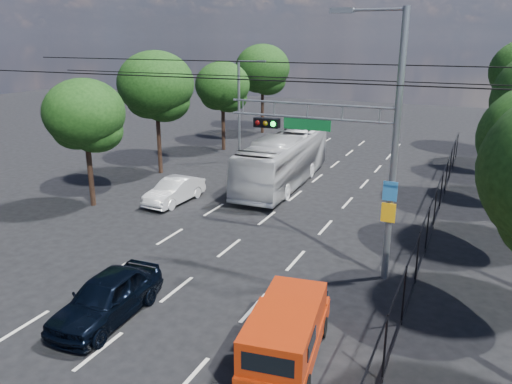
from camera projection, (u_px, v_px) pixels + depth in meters
The scene contains 14 objects.
ground at pixel (99, 351), 14.20m from camera, with size 120.00×120.00×0.00m, color black.
lane_markings at pixel (282, 206), 26.34m from camera, with size 6.12×38.00×0.01m.
signal_mast at pixel (360, 136), 17.47m from camera, with size 6.43×0.39×9.50m.
streetlight_left at pixel (241, 106), 34.64m from camera, with size 2.09×0.22×7.08m.
utility_wires at pixel (236, 72), 19.71m from camera, with size 22.00×5.04×0.74m.
fence_right at pixel (431, 220), 21.42m from camera, with size 0.06×34.03×2.00m.
tree_left_b at pixel (86, 119), 25.20m from camera, with size 4.08×4.08×6.63m.
tree_left_c at pixel (157, 90), 31.27m from camera, with size 4.80×4.80×7.80m.
tree_left_d at pixel (223, 89), 38.25m from camera, with size 4.20×4.20×6.83m.
tree_left_e at pixel (263, 72), 45.03m from camera, with size 4.92×4.92×7.99m.
red_pickup at pixel (287, 331), 13.52m from camera, with size 2.30×4.81×1.72m.
navy_hatchback at pixel (107, 297), 15.65m from camera, with size 1.75×4.35×1.48m, color black.
white_bus at pixel (283, 160), 29.82m from camera, with size 2.53×10.80×3.01m, color silver.
white_van at pixel (174, 191), 26.77m from camera, with size 1.40×4.00×1.32m, color silver.
Camera 1 is at (9.18, -9.22, 8.55)m, focal length 35.00 mm.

